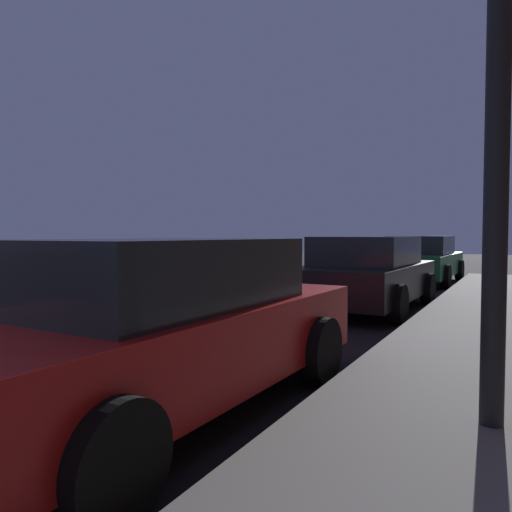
% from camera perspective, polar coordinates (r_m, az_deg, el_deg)
% --- Properties ---
extents(car_red, '(2.11, 4.39, 1.43)m').
position_cam_1_polar(car_red, '(4.15, -11.56, -7.89)').
color(car_red, maroon).
rests_on(car_red, ground).
extents(car_black, '(2.17, 4.26, 1.43)m').
position_cam_1_polar(car_black, '(9.80, 12.75, -1.92)').
color(car_black, black).
rests_on(car_black, ground).
extents(car_green, '(2.18, 4.61, 1.43)m').
position_cam_1_polar(car_green, '(15.72, 18.71, -0.39)').
color(car_green, '#19592D').
rests_on(car_green, ground).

